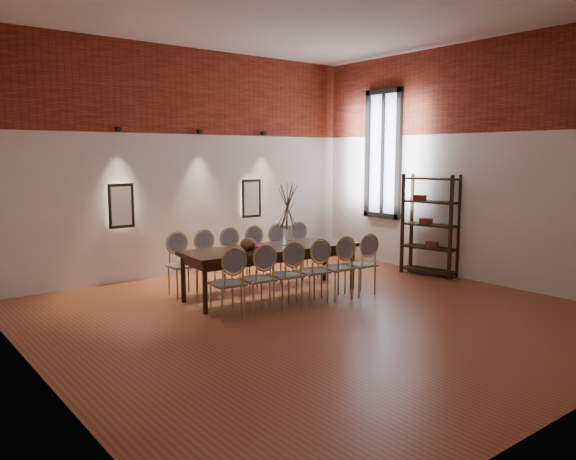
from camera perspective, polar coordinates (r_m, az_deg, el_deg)
floor at (r=7.65m, az=2.84°, el=-8.65°), size 7.00×7.00×0.02m
ceiling at (r=7.58m, az=3.06°, el=21.95°), size 7.00×7.00×0.02m
wall_back at (r=10.29m, az=-10.22°, el=6.76°), size 7.00×0.10×4.00m
wall_left at (r=5.69m, az=-25.30°, el=5.57°), size 0.10×7.00×4.00m
wall_right at (r=10.04m, az=18.53°, el=6.47°), size 0.10×7.00×4.00m
brick_band_back at (r=10.29m, az=-10.20°, el=13.74°), size 7.00×0.02×1.50m
brick_band_left at (r=5.81m, az=-25.33°, el=18.00°), size 0.02×7.00×1.50m
brick_band_right at (r=10.04m, az=18.61°, el=13.62°), size 0.02×7.00×1.50m
niche_left at (r=9.69m, az=-16.65°, el=2.37°), size 0.36×0.06×0.66m
niche_right at (r=10.91m, az=-3.84°, el=3.23°), size 0.36×0.06×0.66m
spot_fixture_left at (r=9.64m, az=-16.87°, el=9.78°), size 0.08×0.10×0.08m
spot_fixture_mid at (r=10.28m, az=-8.95°, el=9.86°), size 0.08×0.10×0.08m
spot_fixture_right at (r=11.03m, az=-2.50°, el=9.78°), size 0.08×0.10×0.08m
window_glass at (r=11.20m, az=9.68°, el=7.60°), size 0.02×0.78×2.38m
window_frame at (r=11.19m, az=9.61°, el=7.60°), size 0.08×0.90×2.50m
window_mullion at (r=11.19m, az=9.61°, el=7.60°), size 0.06×0.06×2.40m
dining_table at (r=8.59m, az=-1.65°, el=-4.19°), size 2.81×1.08×0.75m
chair_near_a at (r=7.40m, az=-6.19°, el=-5.41°), size 0.47×0.47×0.94m
chair_near_b at (r=7.62m, az=-3.13°, el=-5.00°), size 0.47×0.47×0.94m
chair_near_c at (r=7.86m, az=-0.24°, el=-4.60°), size 0.47×0.47×0.94m
chair_near_d at (r=8.11m, az=2.46°, el=-4.21°), size 0.47×0.47×0.94m
chair_near_e at (r=8.39m, az=4.99°, el=-3.84°), size 0.47×0.47×0.94m
chair_near_f at (r=8.68m, az=7.35°, el=-3.49°), size 0.47×0.47×0.94m
chair_far_a at (r=8.68m, az=-10.65°, el=-3.56°), size 0.47×0.47×0.94m
chair_far_b at (r=8.86m, az=-7.93°, el=-3.26°), size 0.47×0.47×0.94m
chair_far_c at (r=9.07m, az=-5.32°, el=-2.98°), size 0.47×0.47×0.94m
chair_far_d at (r=9.29m, az=-2.84°, el=-2.69°), size 0.47×0.47×0.94m
chair_far_e at (r=9.53m, az=-0.48°, el=-2.42°), size 0.47×0.47×0.94m
chair_far_f at (r=9.79m, az=1.76°, el=-2.16°), size 0.47×0.47×0.94m
vase at (r=8.65m, az=-0.07°, el=-0.57°), size 0.14×0.14×0.30m
dried_branches at (r=8.60m, az=-0.07°, el=2.40°), size 0.50×0.50×0.70m
bowl at (r=8.24m, az=-4.06°, el=-1.42°), size 0.24×0.24×0.18m
book at (r=8.49m, az=-3.21°, el=-1.66°), size 0.27×0.20×0.03m
shelving_rack at (r=10.29m, az=14.25°, el=0.51°), size 0.53×1.05×1.80m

